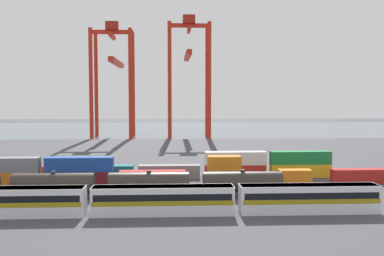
{
  "coord_description": "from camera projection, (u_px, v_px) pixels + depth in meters",
  "views": [
    {
      "loc": [
        0.97,
        -77.73,
        15.99
      ],
      "look_at": [
        6.89,
        41.68,
        7.66
      ],
      "focal_mm": 41.36,
      "sensor_mm": 36.0,
      "label": 1
    }
  ],
  "objects": [
    {
      "name": "harbour_water",
      "position": [
        168.0,
        129.0,
        224.24
      ],
      "size": [
        400.0,
        110.0,
        0.01
      ],
      "primitive_type": "cube",
      "color": "slate",
      "rests_on": "ground_plane"
    },
    {
      "name": "shipping_container_12",
      "position": [
        102.0,
        172.0,
        86.82
      ],
      "size": [
        12.1,
        2.44,
        2.6
      ],
      "primitive_type": "cube",
      "color": "#146066",
      "rests_on": "ground_plane"
    },
    {
      "name": "shipping_container_2",
      "position": [
        80.0,
        178.0,
        80.06
      ],
      "size": [
        12.1,
        2.44,
        2.6
      ],
      "primitive_type": "cube",
      "color": "maroon",
      "rests_on": "ground_plane"
    },
    {
      "name": "passenger_train",
      "position": [
        163.0,
        199.0,
        60.29
      ],
      "size": [
        59.68,
        3.14,
        3.9
      ],
      "color": "silver",
      "rests_on": "ground_plane"
    },
    {
      "name": "shipping_container_0",
      "position": [
        6.0,
        179.0,
        79.41
      ],
      "size": [
        12.1,
        2.44,
        2.6
      ],
      "primitive_type": "cube",
      "color": "orange",
      "rests_on": "ground_plane"
    },
    {
      "name": "shipping_container_4",
      "position": [
        152.0,
        178.0,
        80.71
      ],
      "size": [
        12.1,
        2.44,
        2.6
      ],
      "primitive_type": "cube",
      "color": "#AD211C",
      "rests_on": "ground_plane"
    },
    {
      "name": "gantry_crane_central",
      "position": [
        189.0,
        65.0,
        178.11
      ],
      "size": [
        17.0,
        34.73,
        48.31
      ],
      "color": "red",
      "rests_on": "ground_plane"
    },
    {
      "name": "shipping_container_8",
      "position": [
        364.0,
        176.0,
        82.66
      ],
      "size": [
        12.1,
        2.44,
        2.6
      ],
      "primitive_type": "cube",
      "color": "#AD211C",
      "rests_on": "ground_plane"
    },
    {
      "name": "ground_plane",
      "position": [
        167.0,
        157.0,
        118.36
      ],
      "size": [
        420.0,
        420.0,
        0.0
      ],
      "primitive_type": "plane",
      "color": "#424247"
    },
    {
      "name": "shipping_container_15",
      "position": [
        235.0,
        158.0,
        87.94
      ],
      "size": [
        12.1,
        2.44,
        2.6
      ],
      "primitive_type": "cube",
      "color": "silver",
      "rests_on": "shipping_container_14"
    },
    {
      "name": "gantry_crane_west",
      "position": [
        114.0,
        69.0,
        177.64
      ],
      "size": [
        16.58,
        40.5,
        45.54
      ],
      "color": "red",
      "rests_on": "ground_plane"
    },
    {
      "name": "shipping_container_14",
      "position": [
        235.0,
        171.0,
        88.12
      ],
      "size": [
        12.1,
        2.44,
        2.6
      ],
      "primitive_type": "cube",
      "color": "#AD211C",
      "rests_on": "ground_plane"
    },
    {
      "name": "shipping_container_7",
      "position": [
        295.0,
        176.0,
        82.01
      ],
      "size": [
        6.04,
        2.44,
        2.6
      ],
      "primitive_type": "cube",
      "color": "orange",
      "rests_on": "ground_plane"
    },
    {
      "name": "freight_tank_row",
      "position": [
        102.0,
        185.0,
        69.76
      ],
      "size": [
        57.5,
        2.99,
        4.45
      ],
      "color": "#232326",
      "rests_on": "ground_plane"
    },
    {
      "name": "shipping_container_17",
      "position": [
        300.0,
        158.0,
        88.59
      ],
      "size": [
        12.1,
        2.44,
        2.6
      ],
      "primitive_type": "cube",
      "color": "#197538",
      "rests_on": "shipping_container_16"
    },
    {
      "name": "shipping_container_6",
      "position": [
        224.0,
        163.0,
        81.18
      ],
      "size": [
        6.04,
        2.44,
        2.6
      ],
      "primitive_type": "cube",
      "color": "orange",
      "rests_on": "shipping_container_5"
    },
    {
      "name": "shipping_container_1",
      "position": [
        5.0,
        165.0,
        79.23
      ],
      "size": [
        12.1,
        2.44,
        2.6
      ],
      "primitive_type": "cube",
      "color": "slate",
      "rests_on": "shipping_container_0"
    },
    {
      "name": "shipping_container_11",
      "position": [
        34.0,
        173.0,
        86.17
      ],
      "size": [
        6.04,
        2.44,
        2.6
      ],
      "primitive_type": "cube",
      "color": "#AD211C",
      "rests_on": "ground_plane"
    },
    {
      "name": "shipping_container_3",
      "position": [
        79.0,
        164.0,
        79.88
      ],
      "size": [
        12.1,
        2.44,
        2.6
      ],
      "primitive_type": "cube",
      "color": "#1C4299",
      "rests_on": "shipping_container_2"
    },
    {
      "name": "shipping_container_13",
      "position": [
        169.0,
        172.0,
        87.47
      ],
      "size": [
        12.1,
        2.44,
        2.6
      ],
      "primitive_type": "cube",
      "color": "slate",
      "rests_on": "ground_plane"
    },
    {
      "name": "shipping_container_16",
      "position": [
        300.0,
        170.0,
        88.77
      ],
      "size": [
        12.1,
        2.44,
        2.6
      ],
      "primitive_type": "cube",
      "color": "gold",
      "rests_on": "ground_plane"
    },
    {
      "name": "shipping_container_5",
      "position": [
        224.0,
        177.0,
        81.36
      ],
      "size": [
        6.04,
        2.44,
        2.6
      ],
      "primitive_type": "cube",
      "color": "silver",
      "rests_on": "ground_plane"
    }
  ]
}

